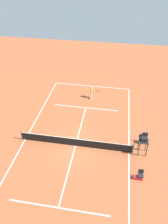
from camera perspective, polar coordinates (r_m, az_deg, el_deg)
The scene contains 9 objects.
ground_plane at distance 21.23m, azimuth -2.31°, elevation -8.98°, with size 60.00×60.00×0.00m, color #AD5933.
court_lines at distance 21.23m, azimuth -2.31°, elevation -8.98°, with size 10.50×23.49×0.01m.
tennis_net at distance 20.88m, azimuth -2.35°, elevation -8.04°, with size 11.10×0.10×1.07m.
player_serving at distance 27.30m, azimuth 2.07°, elevation 5.60°, with size 1.23×0.78×1.70m.
tennis_ball at distance 26.37m, azimuth 2.61°, elevation 1.78°, with size 0.07×0.07×0.07m, color #CCE033.
umpire_chair at distance 20.18m, azimuth 15.74°, elevation -7.35°, with size 0.80×0.80×2.41m.
courtside_chair_near at distance 18.99m, azimuth 14.93°, elevation -15.71°, with size 0.44×0.46×0.95m.
courtside_chair_mid at distance 21.91m, azimuth 15.02°, elevation -6.81°, with size 0.44×0.46×0.95m.
equipment_bag at distance 19.20m, azimuth 14.23°, elevation -16.64°, with size 0.76×0.32×0.30m, color red.
Camera 1 is at (-3.28, 14.33, 15.32)m, focal length 34.21 mm.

